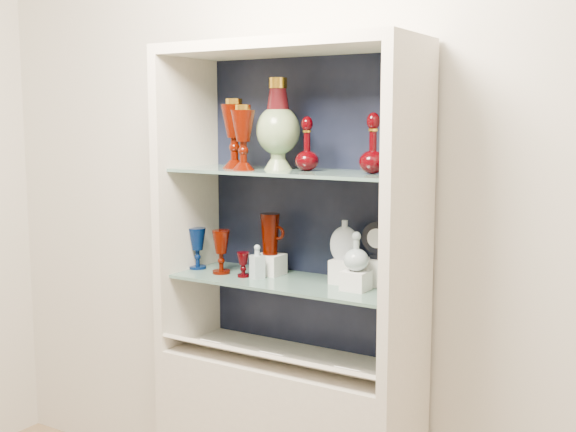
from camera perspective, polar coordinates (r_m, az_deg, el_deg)
The scene contains 29 objects.
wall_back at distance 2.88m, azimuth 2.30°, elevation 2.47°, with size 3.50×0.02×2.80m, color silver.
cabinet_back_panel at distance 2.86m, azimuth 1.99°, elevation 0.93°, with size 0.98×0.02×1.15m, color black.
cabinet_side_left at distance 2.97m, azimuth -7.91°, elevation 1.12°, with size 0.04×0.40×1.15m, color beige.
cabinet_side_right at distance 2.48m, azimuth 9.49°, elevation -0.20°, with size 0.04×0.40×1.15m, color beige.
cabinet_top_cap at distance 2.69m, azimuth 0.00°, elevation 13.22°, with size 1.00×0.40×0.04m, color beige.
shelf_lower at distance 2.76m, azimuth 0.22°, elevation -5.22°, with size 0.92×0.34×0.01m, color slate.
shelf_upper at distance 2.70m, azimuth 0.22°, elevation 3.50°, with size 0.92×0.34×0.01m, color slate.
label_ledge at distance 2.73m, azimuth -1.23°, elevation -11.16°, with size 0.92×0.18×0.01m, color beige.
label_card_0 at distance 2.57m, azimuth 4.99°, elevation -12.02°, with size 0.10×0.07×0.00m, color white.
label_card_1 at distance 2.72m, azimuth -1.00°, elevation -10.91°, with size 0.10×0.07×0.00m, color white.
label_card_2 at distance 2.87m, azimuth -5.77°, elevation -9.92°, with size 0.10×0.07×0.00m, color white.
pedestal_lamp_left at distance 2.82m, azimuth -4.27°, elevation 6.51°, with size 0.10×0.10×0.27m, color #470A00, non-canonical shape.
pedestal_lamp_right at distance 2.71m, azimuth -3.56°, elevation 6.20°, with size 0.09×0.09×0.24m, color #470A00, non-canonical shape.
enamel_urn at distance 2.74m, azimuth -0.79°, elevation 7.29°, with size 0.17×0.17×0.34m, color #104722, non-canonical shape.
ruby_decanter_a at distance 2.67m, azimuth 1.52°, elevation 5.99°, with size 0.09×0.09×0.22m, color #380002, non-canonical shape.
ruby_decanter_b at distance 2.54m, azimuth 6.74°, elevation 5.87°, with size 0.10×0.10×0.23m, color #380002, non-canonical shape.
lidded_bowl at distance 2.46m, azimuth 8.52°, elevation 4.18°, with size 0.08×0.08×0.09m, color #380002, non-canonical shape.
cobalt_goblet at distance 2.98m, azimuth -7.17°, elevation -2.55°, with size 0.07×0.07×0.17m, color #021544, non-canonical shape.
ruby_goblet_tall at distance 2.88m, azimuth -5.31°, elevation -2.85°, with size 0.07×0.07×0.17m, color #470A00, non-canonical shape.
ruby_goblet_small at distance 2.81m, azimuth -3.56°, elevation -3.86°, with size 0.05×0.05×0.10m, color #380002, non-canonical shape.
riser_ruby_pitcher at distance 2.86m, azimuth -1.42°, elevation -3.84°, with size 0.10×0.10×0.08m, color silver.
ruby_pitcher at distance 2.84m, azimuth -1.43°, elevation -1.44°, with size 0.12×0.08×0.16m, color #470A00, non-canonical shape.
clear_square_bottle at distance 2.78m, azimuth -2.45°, elevation -3.61°, with size 0.05×0.05×0.13m, color #99ADB2, non-canonical shape.
riser_flat_flask at distance 2.71m, azimuth 4.47°, elevation -4.40°, with size 0.09×0.09×0.09m, color silver.
flat_flask at distance 2.69m, azimuth 4.49°, elevation -1.85°, with size 0.11×0.04×0.15m, color #B1BCC6, non-canonical shape.
riser_clear_round_decanter at distance 2.61m, azimuth 5.39°, elevation -5.10°, with size 0.09×0.09×0.07m, color silver.
clear_round_decanter at distance 2.59m, azimuth 5.41°, elevation -2.88°, with size 0.09×0.09×0.14m, color #99ADB2, non-canonical shape.
riser_cameo_medallion at distance 2.69m, azimuth 7.01°, elevation -4.43°, with size 0.08×0.08×0.10m, color silver.
cameo_medallion at distance 2.66m, azimuth 7.05°, elevation -1.89°, with size 0.12×0.04×0.14m, color black, non-canonical shape.
Camera 1 is at (1.40, -0.75, 1.66)m, focal length 45.00 mm.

